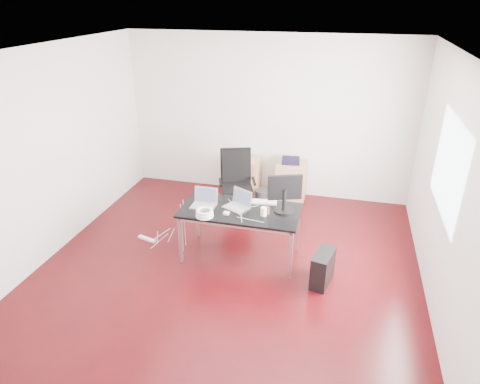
% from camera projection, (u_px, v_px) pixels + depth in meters
% --- Properties ---
extents(room_shell, '(5.00, 5.00, 5.00)m').
position_uv_depth(room_shell, '(232.00, 170.00, 5.24)').
color(room_shell, '#330509').
rests_on(room_shell, ground).
extents(desk, '(1.60, 0.80, 0.73)m').
position_uv_depth(desk, '(240.00, 213.00, 5.76)').
color(desk, black).
rests_on(desk, ground).
extents(office_chair, '(0.61, 0.63, 1.08)m').
position_uv_depth(office_chair, '(237.00, 180.00, 6.94)').
color(office_chair, black).
rests_on(office_chair, ground).
extents(filing_cabinet_left, '(0.50, 0.50, 0.70)m').
position_uv_depth(filing_cabinet_left, '(245.00, 177.00, 7.72)').
color(filing_cabinet_left, tan).
rests_on(filing_cabinet_left, ground).
extents(filing_cabinet_right, '(0.50, 0.50, 0.70)m').
position_uv_depth(filing_cabinet_right, '(291.00, 181.00, 7.53)').
color(filing_cabinet_right, tan).
rests_on(filing_cabinet_right, ground).
extents(pc_tower, '(0.29, 0.48, 0.44)m').
position_uv_depth(pc_tower, '(323.00, 268.00, 5.39)').
color(pc_tower, black).
rests_on(pc_tower, ground).
extents(wastebasket, '(0.26, 0.26, 0.28)m').
position_uv_depth(wastebasket, '(262.00, 198.00, 7.42)').
color(wastebasket, black).
rests_on(wastebasket, ground).
extents(power_strip, '(0.30, 0.14, 0.04)m').
position_uv_depth(power_strip, '(147.00, 239.00, 6.42)').
color(power_strip, white).
rests_on(power_strip, ground).
extents(laptop_left, '(0.33, 0.25, 0.23)m').
position_uv_depth(laptop_left, '(204.00, 202.00, 5.83)').
color(laptop_left, silver).
rests_on(laptop_left, desk).
extents(laptop_right, '(0.41, 0.38, 0.23)m').
position_uv_depth(laptop_right, '(239.00, 203.00, 5.78)').
color(laptop_right, silver).
rests_on(laptop_right, desk).
extents(monitor, '(0.44, 0.26, 0.51)m').
position_uv_depth(monitor, '(285.00, 191.00, 5.59)').
color(monitor, black).
rests_on(monitor, desk).
extents(keyboard, '(0.46, 0.20, 0.02)m').
position_uv_depth(keyboard, '(261.00, 202.00, 5.92)').
color(keyboard, white).
rests_on(keyboard, desk).
extents(cup_white, '(0.10, 0.10, 0.12)m').
position_uv_depth(cup_white, '(264.00, 211.00, 5.56)').
color(cup_white, white).
rests_on(cup_white, desk).
extents(cup_brown, '(0.10, 0.10, 0.10)m').
position_uv_depth(cup_brown, '(267.00, 210.00, 5.61)').
color(cup_brown, '#52241C').
rests_on(cup_brown, desk).
extents(cable_coil, '(0.24, 0.24, 0.11)m').
position_uv_depth(cable_coil, '(205.00, 213.00, 5.53)').
color(cable_coil, white).
rests_on(cable_coil, desk).
extents(power_adapter, '(0.08, 0.08, 0.03)m').
position_uv_depth(power_adapter, '(226.00, 213.00, 5.62)').
color(power_adapter, white).
rests_on(power_adapter, desk).
extents(speaker, '(0.10, 0.09, 0.18)m').
position_uv_depth(speaker, '(247.00, 154.00, 7.52)').
color(speaker, '#9E9E9E').
rests_on(speaker, filing_cabinet_left).
extents(navy_garment, '(0.33, 0.27, 0.09)m').
position_uv_depth(navy_garment, '(291.00, 161.00, 7.36)').
color(navy_garment, black).
rests_on(navy_garment, filing_cabinet_right).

